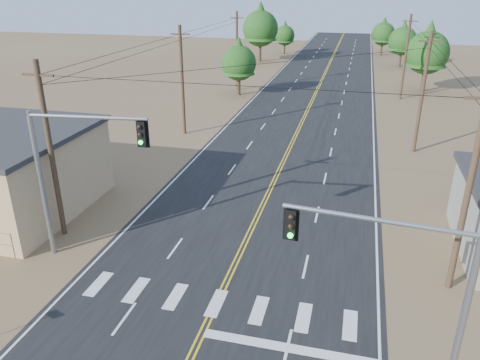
% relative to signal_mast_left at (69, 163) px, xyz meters
% --- Properties ---
extents(road, '(15.00, 200.00, 0.02)m').
position_rel_signal_mast_left_xyz_m(road, '(8.16, 19.81, -5.30)').
color(road, black).
rests_on(road, ground).
extents(utility_pole_left_near, '(1.80, 0.30, 10.00)m').
position_rel_signal_mast_left_xyz_m(utility_pole_left_near, '(-2.34, 1.81, -0.19)').
color(utility_pole_left_near, '#4C3826').
rests_on(utility_pole_left_near, ground).
extents(utility_pole_left_mid, '(1.80, 0.30, 10.00)m').
position_rel_signal_mast_left_xyz_m(utility_pole_left_mid, '(-2.34, 21.81, -0.19)').
color(utility_pole_left_mid, '#4C3826').
rests_on(utility_pole_left_mid, ground).
extents(utility_pole_left_far, '(1.80, 0.30, 10.00)m').
position_rel_signal_mast_left_xyz_m(utility_pole_left_far, '(-2.34, 41.81, -0.19)').
color(utility_pole_left_far, '#4C3826').
rests_on(utility_pole_left_far, ground).
extents(utility_pole_right_near, '(1.80, 0.30, 10.00)m').
position_rel_signal_mast_left_xyz_m(utility_pole_right_near, '(18.66, 1.81, -0.19)').
color(utility_pole_right_near, '#4C3826').
rests_on(utility_pole_right_near, ground).
extents(utility_pole_right_mid, '(1.80, 0.30, 10.00)m').
position_rel_signal_mast_left_xyz_m(utility_pole_right_mid, '(18.66, 21.81, -0.19)').
color(utility_pole_right_mid, '#4C3826').
rests_on(utility_pole_right_mid, ground).
extents(utility_pole_right_far, '(1.80, 0.30, 10.00)m').
position_rel_signal_mast_left_xyz_m(utility_pole_right_far, '(18.66, 41.81, -0.19)').
color(utility_pole_right_far, '#4C3826').
rests_on(utility_pole_right_far, ground).
extents(signal_mast_left, '(5.98, 0.97, 7.91)m').
position_rel_signal_mast_left_xyz_m(signal_mast_left, '(0.00, 0.00, 0.00)').
color(signal_mast_left, gray).
rests_on(signal_mast_left, ground).
extents(signal_mast_right, '(5.98, 0.84, 7.10)m').
position_rel_signal_mast_left_xyz_m(signal_mast_right, '(15.65, -5.69, -0.49)').
color(signal_mast_right, gray).
rests_on(signal_mast_right, ground).
extents(tree_left_near, '(4.38, 4.38, 7.30)m').
position_rel_signal_mast_left_xyz_m(tree_left_near, '(-1.37, 39.04, -0.84)').
color(tree_left_near, '#3F2D1E').
rests_on(tree_left_near, ground).
extents(tree_left_mid, '(6.22, 6.22, 10.37)m').
position_rel_signal_mast_left_xyz_m(tree_left_mid, '(-4.29, 65.83, 1.04)').
color(tree_left_mid, '#3F2D1E').
rests_on(tree_left_mid, ground).
extents(tree_left_far, '(3.85, 3.85, 6.42)m').
position_rel_signal_mast_left_xyz_m(tree_left_far, '(-1.55, 76.25, -1.38)').
color(tree_left_far, '#3F2D1E').
rests_on(tree_left_far, ground).
extents(tree_right_near, '(5.46, 5.46, 9.09)m').
position_rel_signal_mast_left_xyz_m(tree_right_near, '(21.69, 46.91, 0.25)').
color(tree_right_near, '#3F2D1E').
rests_on(tree_right_near, ground).
extents(tree_right_mid, '(4.62, 4.62, 7.70)m').
position_rel_signal_mast_left_xyz_m(tree_right_mid, '(19.90, 65.94, -0.60)').
color(tree_right_mid, '#3F2D1E').
rests_on(tree_right_mid, ground).
extents(tree_right_far, '(4.37, 4.37, 7.28)m').
position_rel_signal_mast_left_xyz_m(tree_right_far, '(17.16, 79.19, -0.86)').
color(tree_right_far, '#3F2D1E').
rests_on(tree_right_far, ground).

